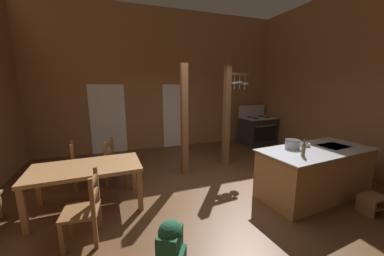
{
  "coord_description": "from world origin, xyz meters",
  "views": [
    {
      "loc": [
        -1.55,
        -3.32,
        2.06
      ],
      "look_at": [
        -0.06,
        0.75,
        1.18
      ],
      "focal_mm": 20.21,
      "sensor_mm": 36.0,
      "label": 1
    }
  ],
  "objects_px": {
    "backpack": "(171,244)",
    "ladderback_chair_by_post": "(85,209)",
    "step_stool": "(373,203)",
    "dining_table": "(87,171)",
    "stove_range": "(257,130)",
    "bottle_tall_on_counter": "(303,149)",
    "mixing_bowl_on_counter": "(305,145)",
    "ladderback_chair_near_window": "(82,165)",
    "kitchen_island": "(314,172)",
    "stockpot_on_counter": "(293,144)",
    "ladderback_chair_at_table_end": "(116,163)"
  },
  "relations": [
    {
      "from": "stove_range",
      "to": "dining_table",
      "type": "relative_size",
      "value": 0.76
    },
    {
      "from": "dining_table",
      "to": "ladderback_chair_near_window",
      "type": "bearing_deg",
      "value": 102.07
    },
    {
      "from": "ladderback_chair_near_window",
      "to": "mixing_bowl_on_counter",
      "type": "bearing_deg",
      "value": -22.23
    },
    {
      "from": "step_stool",
      "to": "ladderback_chair_at_table_end",
      "type": "bearing_deg",
      "value": 146.23
    },
    {
      "from": "stockpot_on_counter",
      "to": "bottle_tall_on_counter",
      "type": "relative_size",
      "value": 1.2
    },
    {
      "from": "kitchen_island",
      "to": "backpack",
      "type": "relative_size",
      "value": 3.75
    },
    {
      "from": "stove_range",
      "to": "stockpot_on_counter",
      "type": "xyz_separation_m",
      "value": [
        -1.65,
        -3.2,
        0.5
      ]
    },
    {
      "from": "step_stool",
      "to": "stockpot_on_counter",
      "type": "relative_size",
      "value": 1.09
    },
    {
      "from": "bottle_tall_on_counter",
      "to": "ladderback_chair_near_window",
      "type": "bearing_deg",
      "value": 149.55
    },
    {
      "from": "stove_range",
      "to": "ladderback_chair_by_post",
      "type": "bearing_deg",
      "value": -147.49
    },
    {
      "from": "backpack",
      "to": "ladderback_chair_by_post",
      "type": "bearing_deg",
      "value": 138.18
    },
    {
      "from": "kitchen_island",
      "to": "ladderback_chair_at_table_end",
      "type": "relative_size",
      "value": 2.35
    },
    {
      "from": "ladderback_chair_by_post",
      "to": "backpack",
      "type": "bearing_deg",
      "value": -41.82
    },
    {
      "from": "step_stool",
      "to": "dining_table",
      "type": "bearing_deg",
      "value": 157.95
    },
    {
      "from": "bottle_tall_on_counter",
      "to": "stockpot_on_counter",
      "type": "bearing_deg",
      "value": 66.1
    },
    {
      "from": "ladderback_chair_by_post",
      "to": "stockpot_on_counter",
      "type": "distance_m",
      "value": 3.52
    },
    {
      "from": "ladderback_chair_near_window",
      "to": "backpack",
      "type": "height_order",
      "value": "ladderback_chair_near_window"
    },
    {
      "from": "dining_table",
      "to": "ladderback_chair_near_window",
      "type": "distance_m",
      "value": 0.94
    },
    {
      "from": "backpack",
      "to": "stockpot_on_counter",
      "type": "relative_size",
      "value": 1.75
    },
    {
      "from": "ladderback_chair_by_post",
      "to": "step_stool",
      "type": "bearing_deg",
      "value": -11.92
    },
    {
      "from": "ladderback_chair_by_post",
      "to": "mixing_bowl_on_counter",
      "type": "xyz_separation_m",
      "value": [
        3.81,
        0.09,
        0.48
      ]
    },
    {
      "from": "stove_range",
      "to": "bottle_tall_on_counter",
      "type": "bearing_deg",
      "value": -116.9
    },
    {
      "from": "step_stool",
      "to": "dining_table",
      "type": "relative_size",
      "value": 0.21
    },
    {
      "from": "backpack",
      "to": "stockpot_on_counter",
      "type": "xyz_separation_m",
      "value": [
        2.55,
        0.91,
        0.67
      ]
    },
    {
      "from": "ladderback_chair_near_window",
      "to": "stockpot_on_counter",
      "type": "xyz_separation_m",
      "value": [
        3.72,
        -1.67,
        0.53
      ]
    },
    {
      "from": "mixing_bowl_on_counter",
      "to": "bottle_tall_on_counter",
      "type": "bearing_deg",
      "value": -139.72
    },
    {
      "from": "mixing_bowl_on_counter",
      "to": "backpack",
      "type": "bearing_deg",
      "value": -162.12
    },
    {
      "from": "ladderback_chair_by_post",
      "to": "backpack",
      "type": "height_order",
      "value": "ladderback_chair_by_post"
    },
    {
      "from": "kitchen_island",
      "to": "stove_range",
      "type": "distance_m",
      "value": 3.62
    },
    {
      "from": "ladderback_chair_by_post",
      "to": "stockpot_on_counter",
      "type": "xyz_separation_m",
      "value": [
        3.48,
        0.07,
        0.53
      ]
    },
    {
      "from": "stockpot_on_counter",
      "to": "ladderback_chair_at_table_end",
      "type": "bearing_deg",
      "value": 152.38
    },
    {
      "from": "ladderback_chair_by_post",
      "to": "ladderback_chair_at_table_end",
      "type": "distance_m",
      "value": 1.73
    },
    {
      "from": "kitchen_island",
      "to": "stockpot_on_counter",
      "type": "distance_m",
      "value": 0.69
    },
    {
      "from": "ladderback_chair_at_table_end",
      "to": "bottle_tall_on_counter",
      "type": "bearing_deg",
      "value": -34.93
    },
    {
      "from": "backpack",
      "to": "bottle_tall_on_counter",
      "type": "height_order",
      "value": "bottle_tall_on_counter"
    },
    {
      "from": "ladderback_chair_by_post",
      "to": "dining_table",
      "type": "bearing_deg",
      "value": 92.95
    },
    {
      "from": "kitchen_island",
      "to": "step_stool",
      "type": "distance_m",
      "value": 0.92
    },
    {
      "from": "stove_range",
      "to": "stockpot_on_counter",
      "type": "bearing_deg",
      "value": -117.27
    },
    {
      "from": "kitchen_island",
      "to": "bottle_tall_on_counter",
      "type": "xyz_separation_m",
      "value": [
        -0.57,
        -0.21,
        0.56
      ]
    },
    {
      "from": "kitchen_island",
      "to": "stockpot_on_counter",
      "type": "bearing_deg",
      "value": 153.41
    },
    {
      "from": "ladderback_chair_by_post",
      "to": "ladderback_chair_at_table_end",
      "type": "height_order",
      "value": "same"
    },
    {
      "from": "stove_range",
      "to": "ladderback_chair_at_table_end",
      "type": "bearing_deg",
      "value": -161.27
    },
    {
      "from": "dining_table",
      "to": "backpack",
      "type": "distance_m",
      "value": 1.98
    },
    {
      "from": "ladderback_chair_at_table_end",
      "to": "backpack",
      "type": "bearing_deg",
      "value": -78.45
    },
    {
      "from": "ladderback_chair_near_window",
      "to": "stockpot_on_counter",
      "type": "height_order",
      "value": "stockpot_on_counter"
    },
    {
      "from": "step_stool",
      "to": "dining_table",
      "type": "distance_m",
      "value": 4.68
    },
    {
      "from": "step_stool",
      "to": "backpack",
      "type": "relative_size",
      "value": 0.62
    },
    {
      "from": "backpack",
      "to": "bottle_tall_on_counter",
      "type": "bearing_deg",
      "value": 11.91
    },
    {
      "from": "ladderback_chair_by_post",
      "to": "bottle_tall_on_counter",
      "type": "height_order",
      "value": "bottle_tall_on_counter"
    },
    {
      "from": "ladderback_chair_near_window",
      "to": "backpack",
      "type": "bearing_deg",
      "value": -65.59
    }
  ]
}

